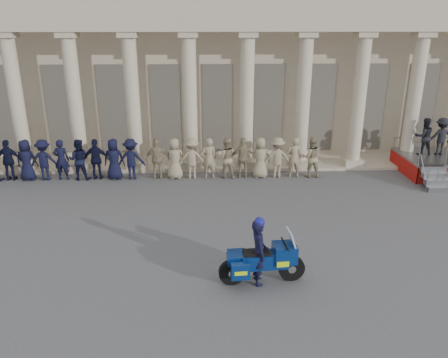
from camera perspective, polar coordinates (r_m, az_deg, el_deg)
ground at (r=13.73m, az=0.10°, el=-9.30°), size 90.00×90.00×0.00m
building at (r=26.82m, az=-1.09°, el=15.20°), size 40.00×12.50×9.00m
officer_rank at (r=20.16m, az=-15.43°, el=2.50°), size 19.64×0.70×1.85m
reviewing_stand at (r=22.59m, az=26.97°, el=3.99°), size 4.20×4.04×2.57m
motorcycle at (r=11.95m, az=5.13°, el=-10.56°), size 2.36×0.99×1.52m
rider at (r=11.77m, az=4.55°, el=-9.35°), size 0.50×0.71×1.94m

